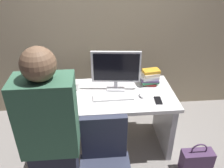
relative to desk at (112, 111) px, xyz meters
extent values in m
plane|color=gray|center=(0.00, 0.00, -0.51)|extent=(9.00, 9.00, 0.00)
cube|color=tan|center=(0.00, 0.89, 0.99)|extent=(6.40, 0.10, 3.00)
cube|color=white|center=(0.00, 0.00, 0.22)|extent=(1.39, 0.74, 0.04)
cube|color=#B2B2B7|center=(-0.64, 0.00, -0.16)|extent=(0.06, 0.66, 0.71)
cube|color=#B2B2B7|center=(0.64, 0.00, -0.16)|extent=(0.06, 0.66, 0.71)
cube|color=#33384C|center=(-0.12, -0.65, 0.21)|extent=(0.40, 0.06, 0.44)
cube|color=#38664C|center=(-0.51, -0.87, 0.63)|extent=(0.40, 0.24, 0.58)
sphere|color=brown|center=(-0.51, -0.87, 1.02)|extent=(0.22, 0.22, 0.22)
cube|color=silver|center=(0.06, 0.10, 0.24)|extent=(0.21, 0.16, 0.02)
cube|color=silver|center=(0.06, 0.10, 0.29)|extent=(0.04, 0.03, 0.08)
cube|color=silver|center=(0.06, 0.10, 0.51)|extent=(0.54, 0.09, 0.36)
cube|color=black|center=(0.06, 0.08, 0.51)|extent=(0.49, 0.06, 0.32)
cube|color=white|center=(0.01, -0.09, 0.25)|extent=(0.43, 0.14, 0.02)
ellipsoid|color=white|center=(0.32, -0.09, 0.25)|extent=(0.06, 0.10, 0.03)
cylinder|color=#D84C3F|center=(-0.44, -0.20, 0.28)|extent=(0.07, 0.07, 0.09)
cylinder|color=white|center=(-0.39, 0.12, 0.28)|extent=(0.07, 0.07, 0.09)
cube|color=red|center=(0.47, 0.18, 0.25)|extent=(0.18, 0.17, 0.02)
cube|color=#338C59|center=(0.46, 0.17, 0.27)|extent=(0.21, 0.13, 0.03)
cube|color=#594C72|center=(0.46, 0.18, 0.30)|extent=(0.22, 0.18, 0.02)
cube|color=white|center=(0.46, 0.18, 0.33)|extent=(0.21, 0.18, 0.04)
cube|color=beige|center=(0.47, 0.17, 0.37)|extent=(0.21, 0.17, 0.04)
cube|color=gold|center=(0.47, 0.18, 0.41)|extent=(0.20, 0.14, 0.03)
cube|color=black|center=(0.48, -0.18, 0.24)|extent=(0.08, 0.15, 0.01)
cube|color=#4C3356|center=(0.89, -0.47, -0.38)|extent=(0.34, 0.14, 0.26)
torus|color=#4C3356|center=(0.89, -0.47, -0.22)|extent=(0.18, 0.02, 0.18)
camera|label=1|loc=(-0.18, -2.15, 1.60)|focal=36.99mm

